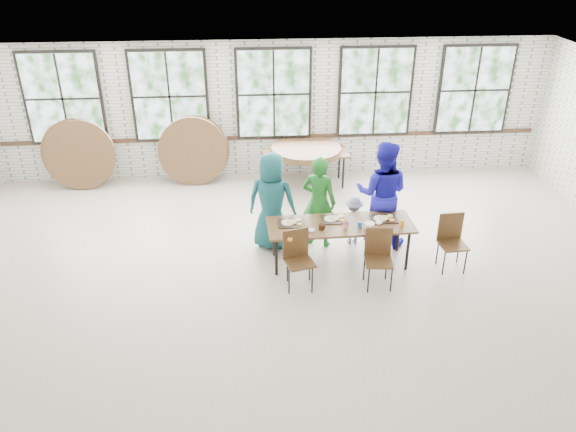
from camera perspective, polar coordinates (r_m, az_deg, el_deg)
name	(u,v)px	position (r m, az deg, el deg)	size (l,w,h in m)	color
room	(274,96)	(12.27, -1.46, 12.07)	(12.00, 12.00, 12.00)	#B2A18E
dining_table	(340,227)	(9.28, 5.35, -1.08)	(2.43, 0.88, 0.74)	brown
chair_near_left	(298,254)	(8.75, 0.98, -3.85)	(0.51, 0.50, 0.95)	#4D3219
chair_near_right	(378,252)	(8.90, 9.17, -3.68)	(0.46, 0.44, 0.95)	#4D3219
chair_spare	(452,237)	(9.60, 16.28, -2.02)	(0.45, 0.44, 0.95)	#4D3219
adult_teal	(272,201)	(9.66, -1.66, 1.49)	(0.85, 0.56, 1.75)	#175A57
adult_green	(319,202)	(9.74, 3.15, 1.44)	(0.61, 0.40, 1.67)	#1B651E
toddler	(353,220)	(10.01, 6.63, -0.44)	(0.57, 0.33, 0.89)	#17133C
adult_blue	(382,194)	(9.88, 9.52, 2.26)	(0.93, 0.72, 1.91)	#1C18AD
storage_table	(306,155)	(12.14, 1.84, 6.21)	(1.86, 0.90, 0.74)	brown
tabletop_clutter	(346,223)	(9.24, 5.96, -0.69)	(2.04, 0.58, 0.11)	black
round_tops_stacked	(306,150)	(12.10, 1.85, 6.73)	(1.50, 1.50, 0.13)	brown
round_tops_leaning	(137,153)	(12.55, -15.13, 6.20)	(4.00, 0.42, 1.49)	brown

